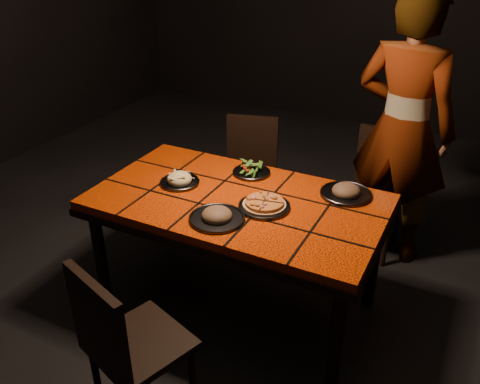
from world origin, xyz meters
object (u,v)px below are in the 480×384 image
at_px(chair_near, 123,341).
at_px(chair_far_right, 378,183).
at_px(plate_pasta, 180,180).
at_px(diner, 403,129).
at_px(dining_table, 237,210).
at_px(plate_pizza, 264,205).
at_px(chair_far_left, 250,166).

relative_size(chair_near, chair_far_right, 1.02).
distance_m(chair_near, plate_pasta, 1.05).
height_order(chair_far_right, diner, diner).
xyz_separation_m(dining_table, plate_pizza, (0.18, -0.03, 0.10)).
bearing_deg(chair_far_right, chair_near, -105.36).
height_order(dining_table, plate_pizza, plate_pizza).
bearing_deg(plate_pasta, chair_far_left, 88.71).
bearing_deg(chair_far_left, plate_pasta, -107.06).
height_order(plate_pizza, plate_pasta, plate_pasta).
height_order(dining_table, diner, diner).
bearing_deg(chair_far_left, diner, -8.52).
relative_size(chair_far_left, chair_far_right, 0.98).
bearing_deg(plate_pasta, dining_table, -0.16).
bearing_deg(chair_near, plate_pizza, -85.88).
relative_size(chair_far_left, plate_pasta, 3.66).
xyz_separation_m(chair_near, diner, (0.74, 1.99, 0.41)).
bearing_deg(chair_near, plate_pasta, -53.17).
distance_m(chair_near, chair_far_right, 2.10).
relative_size(dining_table, chair_near, 1.85).
bearing_deg(dining_table, plate_pasta, 179.84).
distance_m(chair_near, plate_pizza, 1.00).
bearing_deg(chair_near, dining_table, -75.06).
relative_size(dining_table, plate_pizza, 5.80).
xyz_separation_m(chair_far_left, chair_far_right, (0.92, 0.14, 0.01)).
bearing_deg(dining_table, chair_far_right, 61.59).
xyz_separation_m(chair_far_right, plate_pizza, (-0.39, -1.08, 0.27)).
bearing_deg(chair_near, chair_far_right, -88.61).
relative_size(chair_far_right, plate_pasta, 3.73).
distance_m(dining_table, chair_far_right, 1.20).
xyz_separation_m(chair_near, plate_pasta, (-0.31, 0.96, 0.27)).
distance_m(diner, plate_pasta, 1.48).
height_order(chair_near, chair_far_left, chair_near).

